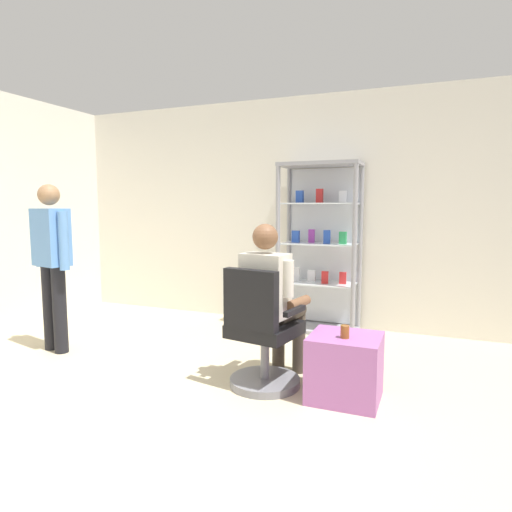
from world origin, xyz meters
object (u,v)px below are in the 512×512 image
at_px(storage_crate, 345,367).
at_px(standing_customer, 52,257).
at_px(seated_shopkeeper, 272,295).
at_px(tea_glass, 345,332).
at_px(display_cabinet_main, 320,247).
at_px(office_chair, 261,339).

xyz_separation_m(storage_crate, standing_customer, (-2.85, 0.03, 0.69)).
xyz_separation_m(seated_shopkeeper, tea_glass, (0.62, -0.18, -0.18)).
height_order(display_cabinet_main, storage_crate, display_cabinet_main).
relative_size(display_cabinet_main, seated_shopkeeper, 1.47).
distance_m(display_cabinet_main, storage_crate, 2.02).
bearing_deg(standing_customer, tea_glass, -1.83).
bearing_deg(display_cabinet_main, standing_customer, -141.79).
bearing_deg(tea_glass, office_chair, 178.25).
xyz_separation_m(storage_crate, tea_glass, (0.01, -0.06, 0.29)).
relative_size(office_chair, tea_glass, 10.32).
bearing_deg(standing_customer, storage_crate, -0.58).
relative_size(seated_shopkeeper, storage_crate, 2.53).
bearing_deg(display_cabinet_main, tea_glass, -70.83).
distance_m(seated_shopkeeper, standing_customer, 2.25).
xyz_separation_m(office_chair, tea_glass, (0.65, -0.02, 0.14)).
bearing_deg(office_chair, display_cabinet_main, 89.60).
bearing_deg(tea_glass, display_cabinet_main, 109.17).
relative_size(storage_crate, tea_glass, 5.48).
distance_m(display_cabinet_main, tea_glass, 1.99).
relative_size(display_cabinet_main, office_chair, 1.98).
bearing_deg(seated_shopkeeper, tea_glass, -16.19).
xyz_separation_m(display_cabinet_main, storage_crate, (0.63, -1.77, -0.72)).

